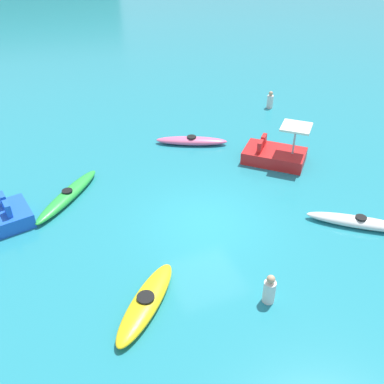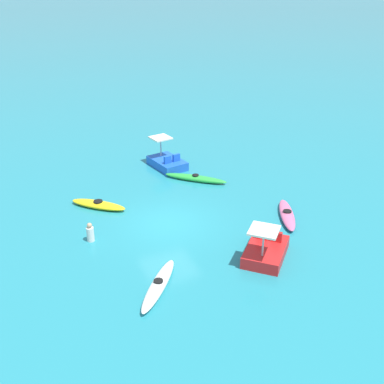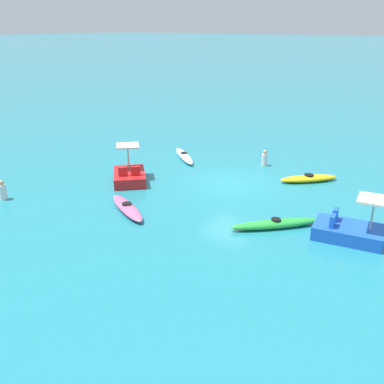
% 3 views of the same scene
% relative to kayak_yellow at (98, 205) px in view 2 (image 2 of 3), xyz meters
% --- Properties ---
extents(ground_plane, '(600.00, 600.00, 0.00)m').
position_rel_kayak_yellow_xyz_m(ground_plane, '(2.84, 2.61, -0.16)').
color(ground_plane, teal).
extents(kayak_yellow, '(2.51, 2.63, 0.37)m').
position_rel_kayak_yellow_xyz_m(kayak_yellow, '(0.00, 0.00, 0.00)').
color(kayak_yellow, yellow).
rests_on(kayak_yellow, ground_plane).
extents(kayak_pink, '(3.06, 1.91, 0.37)m').
position_rel_kayak_yellow_xyz_m(kayak_pink, '(4.58, 7.98, -0.00)').
color(kayak_pink, pink).
rests_on(kayak_pink, ground_plane).
extents(kayak_green, '(2.84, 3.04, 0.37)m').
position_rel_kayak_yellow_xyz_m(kayak_green, '(-1.06, 5.72, -0.00)').
color(kayak_green, green).
rests_on(kayak_green, ground_plane).
extents(kayak_white, '(2.95, 2.50, 0.37)m').
position_rel_kayak_yellow_xyz_m(kayak_white, '(7.32, 0.54, -0.00)').
color(kayak_white, white).
rests_on(kayak_white, ground_plane).
extents(pedal_boat_red, '(2.77, 2.75, 1.68)m').
position_rel_kayak_yellow_xyz_m(pedal_boat_red, '(7.09, 5.25, 0.17)').
color(pedal_boat_red, red).
rests_on(pedal_boat_red, ground_plane).
extents(pedal_boat_blue, '(2.65, 1.92, 1.68)m').
position_rel_kayak_yellow_xyz_m(pedal_boat_blue, '(-3.59, 4.98, 0.17)').
color(pedal_boat_blue, blue).
rests_on(pedal_boat_blue, ground_plane).
extents(person_by_kayaks, '(0.42, 0.42, 0.88)m').
position_rel_kayak_yellow_xyz_m(person_by_kayaks, '(2.97, -1.03, 0.22)').
color(person_by_kayaks, silver).
rests_on(person_by_kayaks, ground_plane).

